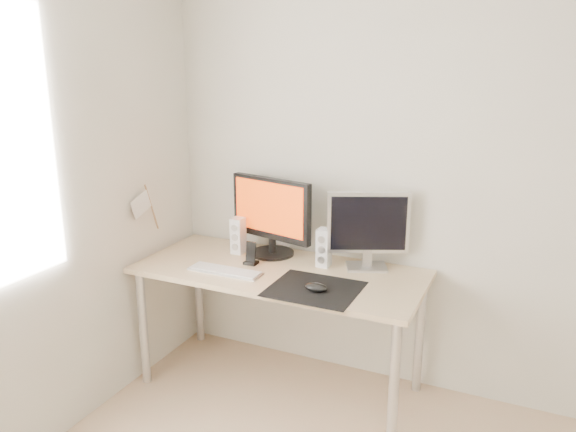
% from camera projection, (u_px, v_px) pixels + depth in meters
% --- Properties ---
extents(wall_back, '(3.50, 0.00, 3.50)m').
position_uv_depth(wall_back, '(470.00, 179.00, 2.93)').
color(wall_back, white).
rests_on(wall_back, ground).
extents(mousepad, '(0.45, 0.40, 0.00)m').
position_uv_depth(mousepad, '(314.00, 289.00, 2.84)').
color(mousepad, black).
rests_on(mousepad, desk).
extents(mouse, '(0.12, 0.07, 0.04)m').
position_uv_depth(mouse, '(316.00, 287.00, 2.80)').
color(mouse, black).
rests_on(mouse, mousepad).
extents(desk, '(1.60, 0.70, 0.73)m').
position_uv_depth(desk, '(279.00, 282.00, 3.14)').
color(desk, '#D1B587').
rests_on(desk, ground).
extents(main_monitor, '(0.55, 0.31, 0.47)m').
position_uv_depth(main_monitor, '(271.00, 214.00, 3.28)').
color(main_monitor, black).
rests_on(main_monitor, desk).
extents(second_monitor, '(0.43, 0.23, 0.43)m').
position_uv_depth(second_monitor, '(368.00, 227.00, 3.07)').
color(second_monitor, silver).
rests_on(second_monitor, desk).
extents(speaker_left, '(0.07, 0.08, 0.22)m').
position_uv_depth(speaker_left, '(238.00, 236.00, 3.35)').
color(speaker_left, white).
rests_on(speaker_left, desk).
extents(speaker_right, '(0.07, 0.08, 0.22)m').
position_uv_depth(speaker_right, '(324.00, 248.00, 3.13)').
color(speaker_right, white).
rests_on(speaker_right, desk).
extents(keyboard, '(0.42, 0.12, 0.02)m').
position_uv_depth(keyboard, '(225.00, 271.00, 3.07)').
color(keyboard, '#AAAAAC').
rests_on(keyboard, desk).
extents(phone_dock, '(0.07, 0.06, 0.13)m').
position_uv_depth(phone_dock, '(251.00, 257.00, 3.18)').
color(phone_dock, black).
rests_on(phone_dock, desk).
extents(pennant, '(0.01, 0.23, 0.29)m').
position_uv_depth(pennant, '(145.00, 205.00, 3.22)').
color(pennant, '#A57F54').
rests_on(pennant, wall_left).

